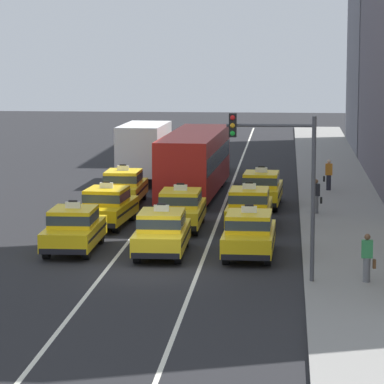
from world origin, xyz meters
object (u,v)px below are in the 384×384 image
(taxi_center_nearest, at_px, (162,232))
(taxi_right_second, at_px, (249,207))
(taxi_left_nearest, at_px, (74,228))
(bus_center_third, at_px, (195,160))
(box_truck_left_fourth, at_px, (146,150))
(taxi_right_third, at_px, (261,188))
(taxi_left_third, at_px, (124,186))
(pedestrian_by_storefront, at_px, (329,175))
(taxi_center_second, at_px, (181,208))
(taxi_center_fourth, at_px, (207,158))
(pedestrian_mid_block, at_px, (316,196))
(taxi_right_nearest, at_px, (249,233))
(pedestrian_near_crosswalk, at_px, (367,258))
(taxi_left_second, at_px, (107,206))
(traffic_light_pole, at_px, (283,168))

(taxi_center_nearest, height_order, taxi_right_second, same)
(taxi_left_nearest, height_order, bus_center_third, bus_center_third)
(box_truck_left_fourth, relative_size, taxi_right_third, 1.52)
(taxi_left_third, distance_m, box_truck_left_fourth, 8.49)
(bus_center_third, distance_m, pedestrian_by_storefront, 7.07)
(taxi_center_second, height_order, taxi_center_fourth, same)
(taxi_center_nearest, bearing_deg, pedestrian_mid_block, 57.54)
(taxi_center_second, relative_size, taxi_right_nearest, 0.99)
(taxi_left_nearest, xyz_separation_m, pedestrian_mid_block, (9.29, 8.83, 0.04))
(taxi_right_nearest, bearing_deg, taxi_center_second, 119.02)
(taxi_center_fourth, relative_size, pedestrian_near_crosswalk, 2.90)
(taxi_left_second, distance_m, pedestrian_by_storefront, 14.63)
(taxi_center_nearest, relative_size, pedestrian_by_storefront, 2.88)
(pedestrian_by_storefront, xyz_separation_m, traffic_light_pole, (-2.26, -21.24, 2.88))
(taxi_right_third, bearing_deg, taxi_right_second, -93.70)
(box_truck_left_fourth, distance_m, pedestrian_mid_block, 14.48)
(taxi_right_nearest, relative_size, traffic_light_pole, 0.82)
(box_truck_left_fourth, bearing_deg, taxi_right_second, -66.30)
(taxi_center_fourth, relative_size, taxi_right_second, 1.00)
(taxi_center_nearest, relative_size, taxi_center_second, 1.00)
(taxi_center_second, distance_m, taxi_right_second, 2.93)
(taxi_left_second, xyz_separation_m, pedestrian_by_storefront, (9.76, 10.90, 0.06))
(taxi_right_third, xyz_separation_m, traffic_light_pole, (1.09, -16.34, 2.94))
(taxi_center_nearest, bearing_deg, taxi_right_third, 74.17)
(taxi_left_third, relative_size, pedestrian_mid_block, 2.95)
(taxi_left_nearest, xyz_separation_m, box_truck_left_fourth, (0.13, 20.01, 0.90))
(pedestrian_near_crosswalk, bearing_deg, taxi_right_second, 111.58)
(taxi_right_second, xyz_separation_m, traffic_light_pole, (1.46, -10.64, 2.94))
(taxi_left_second, distance_m, taxi_left_third, 6.12)
(taxi_center_fourth, distance_m, traffic_light_pole, 29.63)
(taxi_left_third, relative_size, taxi_center_fourth, 0.99)
(taxi_right_third, bearing_deg, taxi_left_second, -136.86)
(taxi_center_second, relative_size, taxi_right_second, 0.99)
(bus_center_third, bearing_deg, taxi_left_nearest, -102.55)
(pedestrian_near_crosswalk, bearing_deg, taxi_right_third, 103.20)
(taxi_left_nearest, height_order, taxi_right_second, same)
(taxi_center_fourth, xyz_separation_m, pedestrian_near_crosswalk, (7.38, -29.08, 0.06))
(taxi_left_second, distance_m, taxi_center_nearest, 6.63)
(bus_center_third, height_order, pedestrian_mid_block, bus_center_third)
(pedestrian_near_crosswalk, bearing_deg, taxi_center_nearest, 148.48)
(bus_center_third, xyz_separation_m, pedestrian_mid_block, (6.00, -5.91, -0.90))
(taxi_center_second, bearing_deg, pedestrian_near_crosswalk, -54.69)
(taxi_left_second, relative_size, pedestrian_mid_block, 3.02)
(taxi_left_second, height_order, taxi_center_fourth, same)
(taxi_left_second, height_order, pedestrian_near_crosswalk, taxi_left_second)
(box_truck_left_fourth, distance_m, taxi_right_nearest, 21.48)
(taxi_left_third, relative_size, bus_center_third, 0.40)
(taxi_right_third, relative_size, pedestrian_mid_block, 2.99)
(taxi_left_third, distance_m, taxi_right_second, 8.55)
(taxi_right_third, xyz_separation_m, pedestrian_near_crosswalk, (3.83, -16.31, 0.06))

